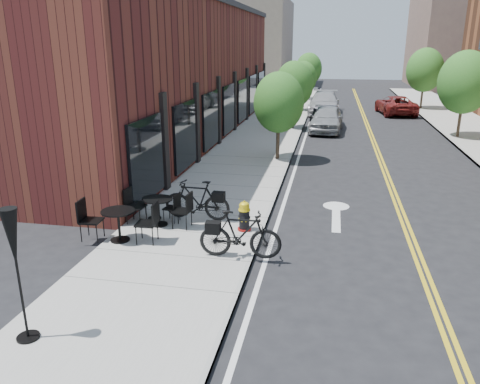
# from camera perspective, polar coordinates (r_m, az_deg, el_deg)

# --- Properties ---
(ground) EXTENTS (120.00, 120.00, 0.00)m
(ground) POSITION_cam_1_polar(r_m,az_deg,el_deg) (12.64, 2.51, -6.03)
(ground) COLOR black
(ground) RESTS_ON ground
(sidewalk_near) EXTENTS (4.00, 70.00, 0.12)m
(sidewalk_near) POSITION_cam_1_polar(r_m,az_deg,el_deg) (22.33, 1.29, 4.73)
(sidewalk_near) COLOR #9E9B93
(sidewalk_near) RESTS_ON ground
(building_near) EXTENTS (5.00, 28.00, 7.00)m
(building_near) POSITION_cam_1_polar(r_m,az_deg,el_deg) (26.77, -6.98, 14.23)
(building_near) COLOR #441716
(building_near) RESTS_ON ground
(bg_building_left) EXTENTS (8.00, 14.00, 10.00)m
(bg_building_left) POSITION_cam_1_polar(r_m,az_deg,el_deg) (60.22, 1.88, 17.67)
(bg_building_left) COLOR #726656
(bg_building_left) RESTS_ON ground
(bg_building_right) EXTENTS (10.00, 16.00, 12.00)m
(bg_building_right) POSITION_cam_1_polar(r_m,az_deg,el_deg) (63.10, 25.33, 16.98)
(bg_building_right) COLOR brown
(bg_building_right) RESTS_ON ground
(tree_near_a) EXTENTS (2.20, 2.20, 3.81)m
(tree_near_a) POSITION_cam_1_polar(r_m,az_deg,el_deg) (20.72, 4.74, 10.81)
(tree_near_a) COLOR #382B1E
(tree_near_a) RESTS_ON sidewalk_near
(tree_near_b) EXTENTS (2.30, 2.30, 3.98)m
(tree_near_b) POSITION_cam_1_polar(r_m,az_deg,el_deg) (28.63, 6.61, 12.89)
(tree_near_b) COLOR #382B1E
(tree_near_b) RESTS_ON sidewalk_near
(tree_near_c) EXTENTS (2.10, 2.10, 3.67)m
(tree_near_c) POSITION_cam_1_polar(r_m,az_deg,el_deg) (36.60, 7.66, 13.60)
(tree_near_c) COLOR #382B1E
(tree_near_c) RESTS_ON sidewalk_near
(tree_near_d) EXTENTS (2.40, 2.40, 4.11)m
(tree_near_d) POSITION_cam_1_polar(r_m,az_deg,el_deg) (44.56, 8.37, 14.62)
(tree_near_d) COLOR #382B1E
(tree_near_d) RESTS_ON sidewalk_near
(tree_far_b) EXTENTS (2.80, 2.80, 4.62)m
(tree_far_b) POSITION_cam_1_polar(r_m,az_deg,el_deg) (28.38, 25.73, 11.95)
(tree_far_b) COLOR #382B1E
(tree_far_b) RESTS_ON sidewalk_far
(tree_far_c) EXTENTS (2.80, 2.80, 4.62)m
(tree_far_c) POSITION_cam_1_polar(r_m,az_deg,el_deg) (40.10, 21.61, 13.66)
(tree_far_c) COLOR #382B1E
(tree_far_c) RESTS_ON sidewalk_far
(fire_hydrant) EXTENTS (0.46, 0.46, 0.85)m
(fire_hydrant) POSITION_cam_1_polar(r_m,az_deg,el_deg) (12.90, 0.53, -2.97)
(fire_hydrant) COLOR maroon
(fire_hydrant) RESTS_ON sidewalk_near
(bicycle_left) EXTENTS (1.99, 0.62, 1.18)m
(bicycle_left) POSITION_cam_1_polar(r_m,az_deg,el_deg) (13.70, -5.26, -0.96)
(bicycle_left) COLOR black
(bicycle_left) RESTS_ON sidewalk_near
(bicycle_right) EXTENTS (2.02, 0.68, 1.20)m
(bicycle_right) POSITION_cam_1_polar(r_m,az_deg,el_deg) (11.21, 0.03, -5.20)
(bicycle_right) COLOR black
(bicycle_right) RESTS_ON sidewalk_near
(bistro_set_a) EXTENTS (1.92, 0.88, 1.03)m
(bistro_set_a) POSITION_cam_1_polar(r_m,az_deg,el_deg) (13.42, -9.91, -1.91)
(bistro_set_a) COLOR black
(bistro_set_a) RESTS_ON sidewalk_near
(bistro_set_b) EXTENTS (2.04, 0.93, 1.09)m
(bistro_set_b) POSITION_cam_1_polar(r_m,az_deg,el_deg) (12.57, -14.57, -3.44)
(bistro_set_b) COLOR black
(bistro_set_b) RESTS_ON sidewalk_near
(bistro_set_c) EXTENTS (1.61, 0.78, 0.85)m
(bistro_set_c) POSITION_cam_1_polar(r_m,az_deg,el_deg) (13.95, -10.45, -1.56)
(bistro_set_c) COLOR black
(bistro_set_c) RESTS_ON sidewalk_near
(patio_umbrella) EXTENTS (0.39, 0.39, 2.43)m
(patio_umbrella) POSITION_cam_1_polar(r_m,az_deg,el_deg) (8.62, -25.86, -6.12)
(patio_umbrella) COLOR black
(patio_umbrella) RESTS_ON sidewalk_near
(parked_car_a) EXTENTS (2.07, 4.61, 1.54)m
(parked_car_a) POSITION_cam_1_polar(r_m,az_deg,el_deg) (28.58, 10.49, 8.77)
(parked_car_a) COLOR gray
(parked_car_a) RESTS_ON ground
(parked_car_b) EXTENTS (1.77, 4.03, 1.29)m
(parked_car_b) POSITION_cam_1_polar(r_m,az_deg,el_deg) (30.33, 10.32, 9.05)
(parked_car_b) COLOR black
(parked_car_b) RESTS_ON ground
(parked_car_c) EXTENTS (2.27, 5.49, 1.59)m
(parked_car_c) POSITION_cam_1_polar(r_m,az_deg,el_deg) (36.04, 10.22, 10.64)
(parked_car_c) COLOR #A2A2A6
(parked_car_c) RESTS_ON ground
(parked_car_far) EXTENTS (2.87, 5.19, 1.37)m
(parked_car_far) POSITION_cam_1_polar(r_m,az_deg,el_deg) (36.95, 18.44, 10.03)
(parked_car_far) COLOR maroon
(parked_car_far) RESTS_ON ground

